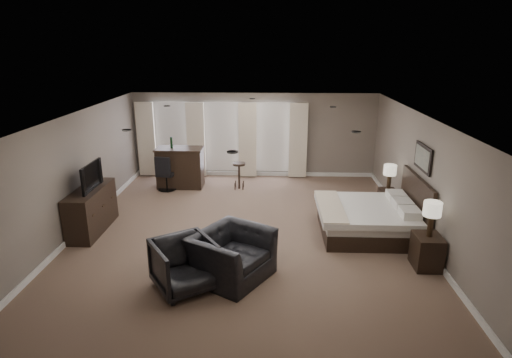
{
  "coord_description": "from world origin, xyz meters",
  "views": [
    {
      "loc": [
        0.55,
        -8.8,
        4.04
      ],
      "look_at": [
        0.2,
        0.4,
        1.1
      ],
      "focal_mm": 30.0,
      "sensor_mm": 36.0,
      "label": 1
    }
  ],
  "objects_px": {
    "bed": "(364,206)",
    "lamp_far": "(389,178)",
    "armchair_near": "(231,248)",
    "nightstand_far": "(387,200)",
    "tv": "(88,186)",
    "bar_stool_right": "(239,176)",
    "bar_stool_left": "(180,170)",
    "armchair_far": "(184,263)",
    "dresser": "(91,210)",
    "bar_counter": "(180,167)",
    "nightstand_near": "(427,252)",
    "lamp_near": "(431,219)",
    "desk_chair": "(166,173)"
  },
  "relations": [
    {
      "from": "bar_counter",
      "to": "bar_stool_right",
      "type": "distance_m",
      "value": 1.74
    },
    {
      "from": "bar_counter",
      "to": "bed",
      "type": "bearing_deg",
      "value": -33.22
    },
    {
      "from": "lamp_near",
      "to": "bar_counter",
      "type": "bearing_deg",
      "value": 140.98
    },
    {
      "from": "bed",
      "to": "bar_counter",
      "type": "xyz_separation_m",
      "value": [
        -4.68,
        3.07,
        -0.07
      ]
    },
    {
      "from": "nightstand_near",
      "to": "dresser",
      "type": "xyz_separation_m",
      "value": [
        -6.92,
        1.39,
        0.17
      ]
    },
    {
      "from": "bar_counter",
      "to": "desk_chair",
      "type": "relative_size",
      "value": 1.31
    },
    {
      "from": "bar_counter",
      "to": "bar_stool_left",
      "type": "bearing_deg",
      "value": 104.68
    },
    {
      "from": "bar_stool_left",
      "to": "armchair_far",
      "type": "bearing_deg",
      "value": -77.4
    },
    {
      "from": "lamp_near",
      "to": "armchair_near",
      "type": "height_order",
      "value": "lamp_near"
    },
    {
      "from": "nightstand_far",
      "to": "armchair_near",
      "type": "distance_m",
      "value": 4.97
    },
    {
      "from": "nightstand_near",
      "to": "lamp_far",
      "type": "xyz_separation_m",
      "value": [
        0.0,
        2.9,
        0.54
      ]
    },
    {
      "from": "bed",
      "to": "lamp_far",
      "type": "height_order",
      "value": "bed"
    },
    {
      "from": "bed",
      "to": "bar_stool_right",
      "type": "xyz_separation_m",
      "value": [
        -2.96,
        2.96,
        -0.27
      ]
    },
    {
      "from": "tv",
      "to": "bar_counter",
      "type": "bearing_deg",
      "value": -23.28
    },
    {
      "from": "dresser",
      "to": "lamp_near",
      "type": "bearing_deg",
      "value": -11.35
    },
    {
      "from": "bar_counter",
      "to": "desk_chair",
      "type": "distance_m",
      "value": 0.46
    },
    {
      "from": "armchair_far",
      "to": "bar_stool_left",
      "type": "height_order",
      "value": "armchair_far"
    },
    {
      "from": "nightstand_far",
      "to": "bar_stool_left",
      "type": "height_order",
      "value": "bar_stool_left"
    },
    {
      "from": "nightstand_near",
      "to": "desk_chair",
      "type": "xyz_separation_m",
      "value": [
        -5.92,
        4.22,
        0.2
      ]
    },
    {
      "from": "nightstand_far",
      "to": "tv",
      "type": "height_order",
      "value": "tv"
    },
    {
      "from": "lamp_near",
      "to": "desk_chair",
      "type": "xyz_separation_m",
      "value": [
        -5.92,
        4.22,
        -0.46
      ]
    },
    {
      "from": "nightstand_far",
      "to": "bar_stool_right",
      "type": "xyz_separation_m",
      "value": [
        -3.85,
        1.51,
        0.12
      ]
    },
    {
      "from": "nightstand_near",
      "to": "lamp_far",
      "type": "height_order",
      "value": "lamp_far"
    },
    {
      "from": "dresser",
      "to": "bar_counter",
      "type": "xyz_separation_m",
      "value": [
        1.35,
        3.13,
        0.09
      ]
    },
    {
      "from": "bar_counter",
      "to": "desk_chair",
      "type": "xyz_separation_m",
      "value": [
        -0.34,
        -0.29,
        -0.07
      ]
    },
    {
      "from": "bar_stool_right",
      "to": "bar_stool_left",
      "type": "bearing_deg",
      "value": 163.61
    },
    {
      "from": "nightstand_near",
      "to": "lamp_near",
      "type": "relative_size",
      "value": 0.95
    },
    {
      "from": "nightstand_near",
      "to": "bar_counter",
      "type": "height_order",
      "value": "bar_counter"
    },
    {
      "from": "lamp_near",
      "to": "bar_stool_right",
      "type": "distance_m",
      "value": 5.89
    },
    {
      "from": "dresser",
      "to": "tv",
      "type": "height_order",
      "value": "tv"
    },
    {
      "from": "lamp_near",
      "to": "desk_chair",
      "type": "bearing_deg",
      "value": 144.48
    },
    {
      "from": "lamp_far",
      "to": "armchair_near",
      "type": "bearing_deg",
      "value": -136.76
    },
    {
      "from": "bar_counter",
      "to": "bar_stool_left",
      "type": "distance_m",
      "value": 0.49
    },
    {
      "from": "armchair_near",
      "to": "tv",
      "type": "bearing_deg",
      "value": 92.49
    },
    {
      "from": "tv",
      "to": "armchair_near",
      "type": "xyz_separation_m",
      "value": [
        3.31,
        -1.89,
        -0.47
      ]
    },
    {
      "from": "bar_stool_right",
      "to": "armchair_near",
      "type": "bearing_deg",
      "value": -87.21
    },
    {
      "from": "nightstand_far",
      "to": "bar_stool_left",
      "type": "distance_m",
      "value": 6.05
    },
    {
      "from": "nightstand_far",
      "to": "lamp_far",
      "type": "height_order",
      "value": "lamp_far"
    },
    {
      "from": "armchair_near",
      "to": "bar_stool_left",
      "type": "relative_size",
      "value": 1.7
    },
    {
      "from": "armchair_near",
      "to": "lamp_far",
      "type": "bearing_deg",
      "value": -14.55
    },
    {
      "from": "nightstand_near",
      "to": "lamp_near",
      "type": "distance_m",
      "value": 0.65
    },
    {
      "from": "bed",
      "to": "desk_chair",
      "type": "bearing_deg",
      "value": 151.11
    },
    {
      "from": "nightstand_near",
      "to": "tv",
      "type": "distance_m",
      "value": 7.1
    },
    {
      "from": "armchair_far",
      "to": "bar_stool_left",
      "type": "relative_size",
      "value": 1.26
    },
    {
      "from": "lamp_far",
      "to": "dresser",
      "type": "xyz_separation_m",
      "value": [
        -6.92,
        -1.51,
        -0.36
      ]
    },
    {
      "from": "nightstand_near",
      "to": "tv",
      "type": "height_order",
      "value": "tv"
    },
    {
      "from": "bed",
      "to": "lamp_far",
      "type": "bearing_deg",
      "value": 58.46
    },
    {
      "from": "bed",
      "to": "bar_counter",
      "type": "bearing_deg",
      "value": 146.78
    },
    {
      "from": "armchair_far",
      "to": "bar_counter",
      "type": "height_order",
      "value": "bar_counter"
    },
    {
      "from": "nightstand_far",
      "to": "desk_chair",
      "type": "height_order",
      "value": "desk_chair"
    }
  ]
}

